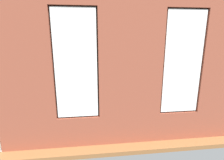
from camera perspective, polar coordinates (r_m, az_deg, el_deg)
ground_plane at (r=6.72m, az=0.62°, el=-7.03°), size 6.28×6.13×0.10m
brick_wall_with_windows at (r=3.68m, az=6.16°, el=4.40°), size 5.68×0.30×3.55m
white_wall_right at (r=6.36m, az=-25.10°, el=7.39°), size 0.10×5.13×3.55m
couch_by_window at (r=4.65m, az=-7.00°, el=-12.01°), size 1.72×0.87×0.80m
couch_left at (r=7.26m, az=17.55°, el=-2.91°), size 0.89×1.80×0.80m
coffee_table at (r=6.72m, az=-2.99°, el=-3.39°), size 1.38×0.81×0.40m
cup_ceramic at (r=6.56m, az=-6.53°, el=-3.03°), size 0.08×0.08×0.09m
candle_jar at (r=6.69m, az=-3.00°, el=-2.49°), size 0.08×0.08×0.13m
table_plant_small at (r=6.56m, az=-2.04°, el=-2.32°), size 0.13×0.13×0.22m
remote_black at (r=6.87m, az=0.07°, el=-2.47°), size 0.06×0.17×0.02m
remote_silver at (r=6.79m, az=-4.51°, el=-2.71°), size 0.17×0.12×0.02m
media_console at (r=6.28m, az=-22.01°, el=-6.32°), size 1.20×0.42×0.58m
tv_flatscreen at (r=6.09m, az=-22.58°, el=-0.34°), size 1.05×0.20×0.76m
papasan_chair at (r=8.49m, az=0.03°, el=0.98°), size 1.14×1.14×0.71m
potted_plant_by_left_couch at (r=8.32m, az=11.30°, el=-0.28°), size 0.25×0.25×0.51m
potted_plant_corner_near_left at (r=9.01m, az=13.49°, el=2.77°), size 0.74×0.76×1.22m
potted_plant_near_tv at (r=5.05m, az=-19.38°, el=-6.11°), size 0.75×0.75×1.07m
potted_plant_foreground_right at (r=8.49m, az=-16.09°, el=2.97°), size 0.66×0.73×1.28m
potted_plant_corner_far_left at (r=5.45m, az=28.77°, el=-7.57°), size 0.86×0.85×1.13m
potted_plant_between_couches at (r=4.76m, az=9.02°, el=-8.23°), size 0.68×0.68×0.86m
potted_plant_mid_room_small at (r=7.79m, az=7.18°, el=-1.19°), size 0.27×0.27×0.52m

